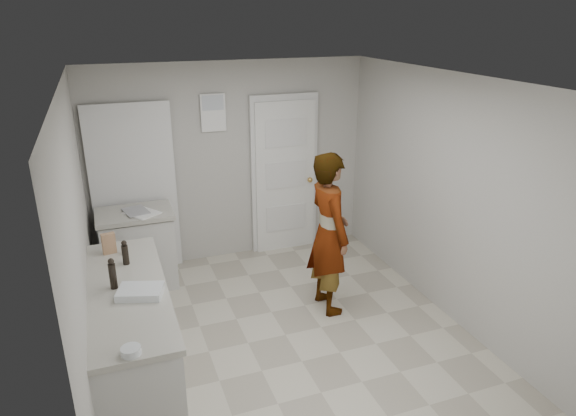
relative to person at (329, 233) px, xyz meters
name	(u,v)px	position (x,y,z in m)	size (l,w,h in m)	color
ground	(285,335)	(-0.61, -0.35, -0.87)	(4.00, 4.00, 0.00)	#A09886
room_shell	(219,183)	(-0.79, 1.60, 0.15)	(4.00, 4.00, 4.00)	#ABA9A2
main_counter	(133,340)	(-2.06, -0.55, -0.44)	(0.64, 1.96, 0.93)	silver
side_counter	(138,252)	(-1.86, 1.20, -0.44)	(0.84, 0.61, 0.93)	silver
person	(329,233)	(0.00, 0.00, 0.00)	(0.64, 0.42, 1.74)	silver
cake_mix_box	(109,243)	(-2.16, 0.18, 0.15)	(0.12, 0.05, 0.20)	#9F6F4F
spice_jar	(124,250)	(-2.03, 0.12, 0.09)	(0.05, 0.05, 0.08)	tan
oil_cruet_a	(125,253)	(-2.03, -0.10, 0.16)	(0.06, 0.06, 0.23)	black
oil_cruet_b	(113,274)	(-2.15, -0.51, 0.18)	(0.06, 0.06, 0.27)	black
baking_dish	(140,292)	(-1.96, -0.70, 0.08)	(0.40, 0.34, 0.06)	silver
egg_bowl	(131,351)	(-2.09, -1.45, 0.08)	(0.13, 0.13, 0.05)	silver
papers	(142,213)	(-1.78, 1.12, 0.06)	(0.28, 0.36, 0.01)	white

